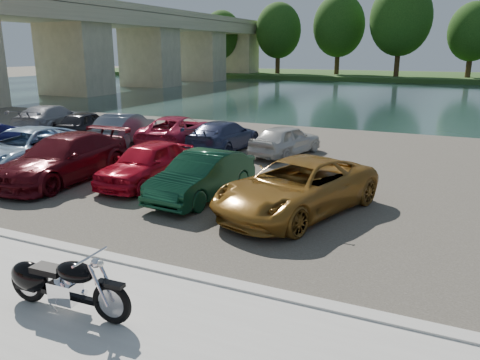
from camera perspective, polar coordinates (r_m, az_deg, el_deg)
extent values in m
plane|color=#595447|center=(8.03, -20.32, -16.02)|extent=(200.00, 200.00, 0.00)
cube|color=#BBB7B0|center=(7.46, -26.01, -18.84)|extent=(60.00, 6.00, 0.10)
cube|color=#BBB7B0|center=(9.30, -11.61, -10.29)|extent=(60.00, 0.30, 0.14)
cube|color=#423F35|center=(16.97, 6.51, 1.60)|extent=(60.00, 18.00, 0.04)
cube|color=#192D2B|center=(45.15, 18.41, 9.56)|extent=(120.00, 40.00, 0.00)
cube|color=#274518|center=(76.94, 21.37, 11.66)|extent=(120.00, 24.00, 0.60)
cube|color=tan|center=(55.69, -12.42, 18.39)|extent=(7.00, 56.00, 1.40)
cube|color=tan|center=(55.76, -12.48, 19.41)|extent=(7.00, 56.00, 0.70)
cube|color=tan|center=(47.94, -19.54, 14.09)|extent=(6.00, 4.00, 7.20)
cube|color=tan|center=(57.22, -10.97, 14.76)|extent=(6.00, 4.00, 7.20)
cube|color=tan|center=(67.37, -4.85, 15.05)|extent=(6.00, 4.00, 7.20)
cube|color=tan|center=(78.04, -0.37, 15.16)|extent=(6.00, 4.00, 7.20)
cylinder|color=#3E2A16|center=(77.67, -2.20, 14.59)|extent=(0.70, 0.70, 4.50)
ellipsoid|color=#16360E|center=(77.70, -2.23, 17.25)|extent=(6.30, 6.30, 7.56)
cylinder|color=#3E2A16|center=(75.35, 4.62, 14.70)|extent=(0.70, 0.70, 4.95)
ellipsoid|color=#16360E|center=(75.40, 4.69, 17.71)|extent=(6.93, 6.93, 8.32)
cylinder|color=#3E2A16|center=(74.08, 11.78, 14.60)|extent=(0.70, 0.70, 5.40)
ellipsoid|color=#16360E|center=(74.16, 11.97, 17.93)|extent=(7.56, 7.56, 9.07)
cylinder|color=#3E2A16|center=(69.75, 18.67, 14.28)|extent=(0.70, 0.70, 5.85)
ellipsoid|color=#16360E|center=(69.87, 19.01, 18.10)|extent=(8.19, 8.19, 9.83)
cylinder|color=#3E2A16|center=(70.69, 26.19, 12.98)|extent=(0.70, 0.70, 4.50)
ellipsoid|color=#16360E|center=(70.72, 26.54, 15.88)|extent=(6.30, 6.30, 7.56)
torus|color=black|center=(7.45, -15.35, -14.24)|extent=(0.68, 0.15, 0.68)
torus|color=black|center=(8.48, -24.41, -11.32)|extent=(0.68, 0.15, 0.68)
cylinder|color=#B2B2B7|center=(7.45, -15.35, -14.24)|extent=(0.46, 0.08, 0.46)
cylinder|color=#B2B2B7|center=(8.48, -24.41, -11.32)|extent=(0.46, 0.08, 0.46)
cylinder|color=silver|center=(7.32, -16.89, -12.22)|extent=(0.33, 0.06, 0.63)
cylinder|color=silver|center=(7.46, -15.91, -11.61)|extent=(0.33, 0.06, 0.63)
cylinder|color=silver|center=(7.34, -17.80, -8.90)|extent=(0.07, 0.75, 0.04)
sphere|color=silver|center=(7.31, -17.14, -9.63)|extent=(0.17, 0.17, 0.16)
sphere|color=silver|center=(7.27, -16.71, -9.74)|extent=(0.11, 0.11, 0.11)
cube|color=black|center=(7.31, -15.52, -12.13)|extent=(0.46, 0.16, 0.06)
cube|color=black|center=(7.97, -20.15, -13.11)|extent=(1.20, 0.15, 0.08)
cube|color=silver|center=(7.97, -20.48, -12.57)|extent=(0.46, 0.34, 0.34)
cylinder|color=silver|center=(7.82, -20.06, -11.45)|extent=(0.25, 0.19, 0.27)
cylinder|color=silver|center=(7.94, -21.15, -11.12)|extent=(0.25, 0.19, 0.27)
ellipsoid|color=black|center=(7.66, -19.45, -10.54)|extent=(0.69, 0.39, 0.32)
cube|color=black|center=(8.03, -22.29, -10.08)|extent=(0.56, 0.30, 0.10)
ellipsoid|color=black|center=(8.40, -24.26, -10.67)|extent=(0.74, 0.36, 0.50)
cube|color=black|center=(8.46, -24.44, -11.02)|extent=(0.41, 0.20, 0.30)
cylinder|color=silver|center=(8.32, -21.19, -12.43)|extent=(1.10, 0.13, 0.09)
cylinder|color=silver|center=(8.28, -21.25, -11.93)|extent=(1.10, 0.13, 0.09)
cylinder|color=#B2B2B7|center=(8.02, -21.75, -14.29)|extent=(0.03, 0.14, 0.22)
imported|color=#8FB0D0|center=(17.83, -24.87, 3.37)|extent=(2.98, 5.44, 1.44)
imported|color=#510B13|center=(15.92, -20.67, 2.50)|extent=(2.24, 5.06, 1.44)
imported|color=red|center=(14.80, -11.18, 2.06)|extent=(1.60, 3.90, 1.33)
imported|color=#0F3722|center=(13.14, -4.62, 0.51)|extent=(1.63, 3.98, 1.28)
imported|color=#986623|center=(11.97, 6.96, -0.84)|extent=(3.70, 5.40, 1.37)
imported|color=gray|center=(25.82, -22.01, 6.97)|extent=(3.07, 5.13, 1.39)
imported|color=black|center=(23.88, -18.26, 6.53)|extent=(2.03, 3.86, 1.25)
imported|color=slate|center=(21.88, -13.81, 6.21)|extent=(2.14, 4.23, 1.33)
imported|color=#AA1C39|center=(20.87, -7.74, 6.03)|extent=(2.93, 4.94, 1.29)
imported|color=navy|center=(19.44, -2.01, 5.40)|extent=(1.80, 4.32, 1.25)
imported|color=beige|center=(18.67, 5.60, 4.89)|extent=(2.25, 3.84, 1.23)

